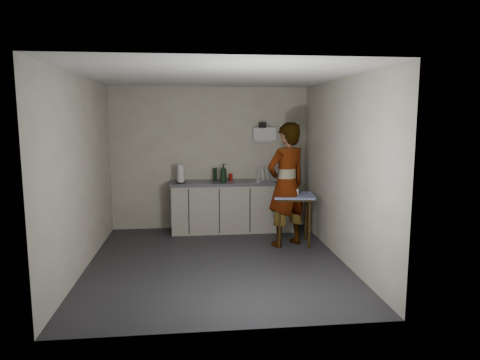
{
  "coord_description": "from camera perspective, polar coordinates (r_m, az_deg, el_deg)",
  "views": [
    {
      "loc": [
        -0.32,
        -5.88,
        2.05
      ],
      "look_at": [
        0.39,
        0.45,
        1.11
      ],
      "focal_mm": 32.0,
      "sensor_mm": 36.0,
      "label": 1
    }
  ],
  "objects": [
    {
      "name": "side_table",
      "position": [
        6.95,
        7.15,
        -2.79
      ],
      "size": [
        0.72,
        0.72,
        0.82
      ],
      "rotation": [
        0.0,
        0.0,
        -0.15
      ],
      "color": "#35230C",
      "rests_on": "ground"
    },
    {
      "name": "wall_shelf",
      "position": [
        7.91,
        3.26,
        6.14
      ],
      "size": [
        0.42,
        0.18,
        0.37
      ],
      "color": "white",
      "rests_on": "ground"
    },
    {
      "name": "paper_towel",
      "position": [
        7.56,
        -7.9,
        0.76
      ],
      "size": [
        0.18,
        0.18,
        0.32
      ],
      "color": "black",
      "rests_on": "kitchen_counter"
    },
    {
      "name": "wall_left",
      "position": [
        6.1,
        -20.25,
        0.78
      ],
      "size": [
        0.02,
        4.0,
        2.6
      ],
      "primitive_type": "cube",
      "color": "#BEB4A6",
      "rests_on": "ground"
    },
    {
      "name": "dark_bottle",
      "position": [
        7.74,
        -3.35,
        0.75
      ],
      "size": [
        0.07,
        0.07,
        0.23
      ],
      "primitive_type": "cylinder",
      "color": "black",
      "rests_on": "kitchen_counter"
    },
    {
      "name": "dish_rack",
      "position": [
        7.76,
        3.5,
        0.34
      ],
      "size": [
        0.38,
        0.29,
        0.27
      ],
      "color": "white",
      "rests_on": "kitchen_counter"
    },
    {
      "name": "soda_can",
      "position": [
        7.75,
        -1.24,
        0.38
      ],
      "size": [
        0.07,
        0.07,
        0.13
      ],
      "primitive_type": "cylinder",
      "color": "red",
      "rests_on": "kitchen_counter"
    },
    {
      "name": "ceiling",
      "position": [
        5.91,
        -3.33,
        13.63
      ],
      "size": [
        3.6,
        4.0,
        0.01
      ],
      "primitive_type": "cube",
      "color": "white",
      "rests_on": "wall_back"
    },
    {
      "name": "wall_back",
      "position": [
        7.91,
        -4.02,
        2.89
      ],
      "size": [
        3.6,
        0.02,
        2.6
      ],
      "primitive_type": "cube",
      "color": "#BEB4A6",
      "rests_on": "ground"
    },
    {
      "name": "wall_right",
      "position": [
        6.29,
        13.29,
        1.28
      ],
      "size": [
        0.02,
        4.0,
        2.6
      ],
      "primitive_type": "cube",
      "color": "#BEB4A6",
      "rests_on": "ground"
    },
    {
      "name": "ground",
      "position": [
        6.23,
        -3.13,
        -10.86
      ],
      "size": [
        4.0,
        4.0,
        0.0
      ],
      "primitive_type": "plane",
      "color": "#2D2C32",
      "rests_on": "ground"
    },
    {
      "name": "bakery_box",
      "position": [
        6.94,
        6.64,
        -1.23
      ],
      "size": [
        0.3,
        0.31,
        0.37
      ],
      "rotation": [
        0.0,
        0.0,
        -0.16
      ],
      "color": "white",
      "rests_on": "side_table"
    },
    {
      "name": "soap_bottle",
      "position": [
        7.56,
        -2.22,
        0.94
      ],
      "size": [
        0.18,
        0.18,
        0.33
      ],
      "primitive_type": "imported",
      "rotation": [
        0.0,
        0.0,
        0.7
      ],
      "color": "black",
      "rests_on": "kitchen_counter"
    },
    {
      "name": "standing_man",
      "position": [
        6.84,
        6.21,
        -0.64
      ],
      "size": [
        0.86,
        0.75,
        1.97
      ],
      "primitive_type": "imported",
      "rotation": [
        0.0,
        0.0,
        3.61
      ],
      "color": "#B2A593",
      "rests_on": "ground"
    },
    {
      "name": "kitchen_counter",
      "position": [
        7.78,
        -0.92,
        -3.69
      ],
      "size": [
        2.24,
        0.62,
        0.91
      ],
      "color": "black",
      "rests_on": "ground"
    }
  ]
}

